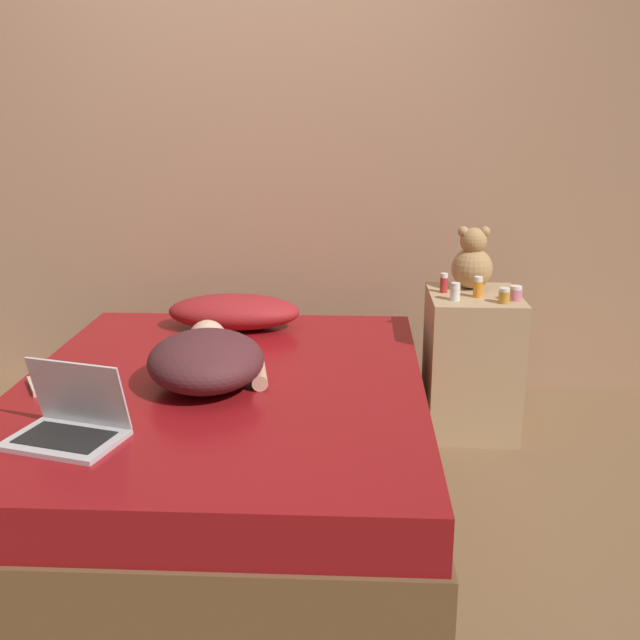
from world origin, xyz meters
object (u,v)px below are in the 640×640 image
at_px(book, 56,383).
at_px(bottle_pink, 516,293).
at_px(person_lying, 207,359).
at_px(bottle_orange, 478,287).
at_px(teddy_bear, 472,262).
at_px(bottle_red, 444,283).
at_px(pillow, 234,312).
at_px(laptop, 70,422).
at_px(bottle_white, 455,292).
at_px(bottle_amber, 504,296).

bearing_deg(book, bottle_pink, 19.15).
bearing_deg(person_lying, bottle_orange, 19.34).
bearing_deg(person_lying, book, 175.83).
xyz_separation_m(teddy_bear, bottle_red, (-0.14, -0.09, -0.08)).
relative_size(pillow, laptop, 1.58).
xyz_separation_m(bottle_white, bottle_orange, (0.11, 0.06, 0.01)).
relative_size(person_lying, book, 2.84).
distance_m(laptop, teddy_bear, 1.94).
relative_size(bottle_orange, book, 0.38).
xyz_separation_m(bottle_pink, bottle_white, (-0.26, -0.01, 0.01)).
relative_size(bottle_white, bottle_red, 0.88).
bearing_deg(bottle_red, pillow, 178.82).
bearing_deg(pillow, bottle_amber, -9.32).
relative_size(pillow, book, 2.52).
bearing_deg(person_lying, bottle_white, 19.48).
relative_size(person_lying, bottle_white, 8.92).
distance_m(bottle_amber, bottle_white, 0.21).
xyz_separation_m(person_lying, bottle_white, (0.99, 0.56, 0.13)).
height_order(pillow, teddy_bear, teddy_bear).
height_order(teddy_bear, bottle_amber, teddy_bear).
bearing_deg(laptop, bottle_amber, 48.75).
bearing_deg(bottle_orange, book, -157.80).
bearing_deg(pillow, person_lying, -88.92).
bearing_deg(pillow, teddy_bear, 3.55).
xyz_separation_m(bottle_red, book, (-1.52, -0.76, -0.22)).
height_order(pillow, bottle_amber, bottle_amber).
bearing_deg(teddy_bear, person_lying, -144.16).
distance_m(person_lying, bottle_white, 1.15).
relative_size(bottle_amber, bottle_red, 0.75).
distance_m(person_lying, laptop, 0.61).
distance_m(bottle_pink, book, 1.94).
xyz_separation_m(laptop, bottle_red, (1.29, 1.20, 0.18)).
height_order(laptop, teddy_bear, teddy_bear).
distance_m(person_lying, teddy_bear, 1.36).
relative_size(pillow, bottle_amber, 9.24).
height_order(bottle_red, book, bottle_red).
height_order(bottle_pink, book, bottle_pink).
relative_size(teddy_bear, bottle_pink, 4.52).
bearing_deg(person_lying, pillow, 80.96).
distance_m(person_lying, bottle_pink, 1.38).
distance_m(bottle_orange, book, 1.81).
xyz_separation_m(pillow, bottle_amber, (1.21, -0.20, 0.14)).
bearing_deg(bottle_pink, bottle_amber, -139.21).
distance_m(pillow, bottle_amber, 1.23).
distance_m(bottle_orange, bottle_red, 0.16).
xyz_separation_m(pillow, bottle_white, (1.00, -0.16, 0.15)).
relative_size(bottle_pink, book, 0.26).
bearing_deg(bottle_amber, person_lying, -156.41).
height_order(teddy_bear, bottle_white, teddy_bear).
bearing_deg(bottle_pink, bottle_orange, 163.39).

